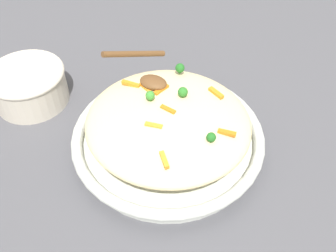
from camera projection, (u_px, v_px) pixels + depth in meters
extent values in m
plane|color=#4C4C51|center=(168.00, 148.00, 0.77)|extent=(2.40, 2.40, 0.00)
cylinder|color=silver|center=(168.00, 143.00, 0.76)|extent=(0.35, 0.35, 0.03)
torus|color=silver|center=(168.00, 135.00, 0.75)|extent=(0.38, 0.38, 0.02)
torus|color=black|center=(168.00, 134.00, 0.74)|extent=(0.37, 0.37, 0.00)
ellipsoid|color=beige|center=(168.00, 122.00, 0.72)|extent=(0.32, 0.31, 0.06)
cube|color=orange|center=(146.00, 88.00, 0.74)|extent=(0.03, 0.02, 0.01)
cube|color=orange|center=(227.00, 133.00, 0.66)|extent=(0.03, 0.01, 0.01)
cube|color=orange|center=(168.00, 110.00, 0.70)|extent=(0.03, 0.01, 0.01)
cube|color=orange|center=(161.00, 90.00, 0.74)|extent=(0.02, 0.04, 0.01)
cube|color=orange|center=(164.00, 160.00, 0.62)|extent=(0.03, 0.03, 0.01)
cube|color=orange|center=(131.00, 84.00, 0.75)|extent=(0.04, 0.01, 0.01)
cube|color=orange|center=(154.00, 125.00, 0.67)|extent=(0.03, 0.01, 0.01)
cube|color=orange|center=(216.00, 93.00, 0.74)|extent=(0.04, 0.02, 0.01)
cylinder|color=#377928|center=(150.00, 99.00, 0.71)|extent=(0.01, 0.01, 0.01)
sphere|color=#3D8E33|center=(150.00, 95.00, 0.71)|extent=(0.02, 0.02, 0.02)
cylinder|color=#205B1C|center=(180.00, 72.00, 0.78)|extent=(0.01, 0.01, 0.00)
sphere|color=#236B23|center=(180.00, 68.00, 0.78)|extent=(0.02, 0.02, 0.02)
cylinder|color=#205B1C|center=(211.00, 140.00, 0.65)|extent=(0.01, 0.01, 0.00)
sphere|color=#236B23|center=(211.00, 137.00, 0.65)|extent=(0.02, 0.02, 0.02)
cylinder|color=#296820|center=(183.00, 96.00, 0.72)|extent=(0.01, 0.01, 0.01)
sphere|color=#2D7A28|center=(183.00, 92.00, 0.72)|extent=(0.02, 0.02, 0.02)
ellipsoid|color=brown|center=(153.00, 82.00, 0.74)|extent=(0.06, 0.04, 0.02)
cylinder|color=brown|center=(135.00, 54.00, 0.76)|extent=(0.08, 0.13, 0.06)
cylinder|color=beige|center=(29.00, 86.00, 0.84)|extent=(0.16, 0.16, 0.08)
torus|color=beige|center=(25.00, 74.00, 0.82)|extent=(0.17, 0.17, 0.01)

